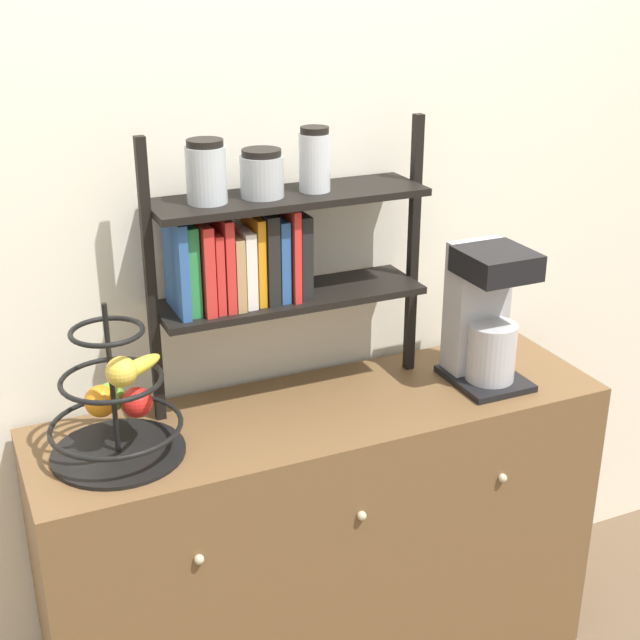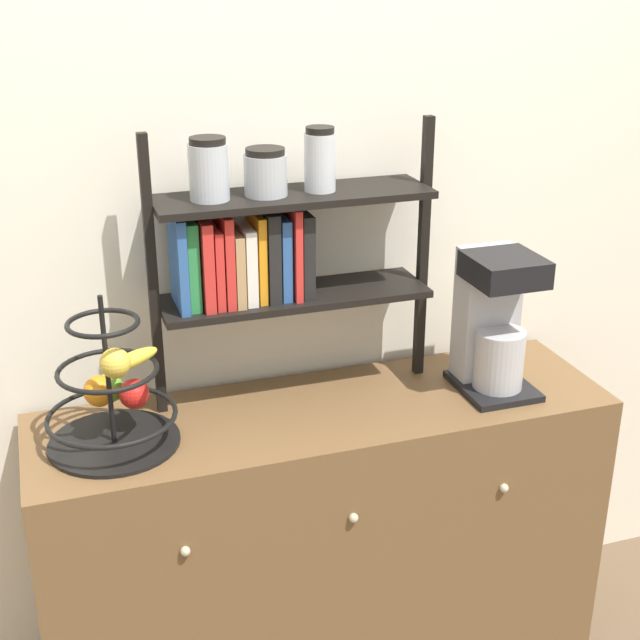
% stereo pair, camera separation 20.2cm
% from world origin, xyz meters
% --- Properties ---
extents(wall_back, '(7.00, 0.05, 2.60)m').
position_xyz_m(wall_back, '(0.00, 0.48, 1.30)').
color(wall_back, silver).
rests_on(wall_back, ground_plane).
extents(sideboard, '(1.50, 0.45, 0.85)m').
position_xyz_m(sideboard, '(0.00, 0.22, 0.43)').
color(sideboard, brown).
rests_on(sideboard, ground_plane).
extents(coffee_maker, '(0.19, 0.23, 0.38)m').
position_xyz_m(coffee_maker, '(0.46, 0.20, 1.04)').
color(coffee_maker, black).
rests_on(coffee_maker, sideboard).
extents(fruit_stand, '(0.31, 0.31, 0.38)m').
position_xyz_m(fruit_stand, '(-0.52, 0.21, 0.97)').
color(fruit_stand, black).
rests_on(fruit_stand, sideboard).
extents(shelf_hutch, '(0.73, 0.20, 0.71)m').
position_xyz_m(shelf_hutch, '(-0.12, 0.34, 1.28)').
color(shelf_hutch, black).
rests_on(shelf_hutch, sideboard).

